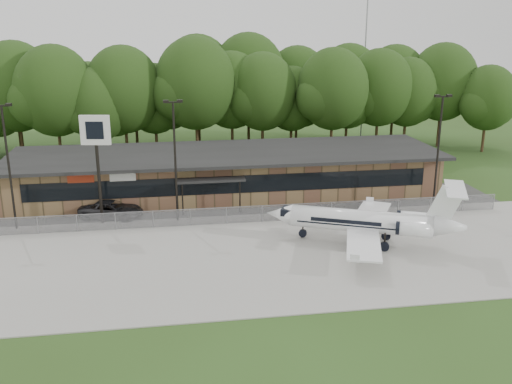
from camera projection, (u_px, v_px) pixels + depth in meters
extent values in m
plane|color=#2B4318|center=(271.00, 309.00, 33.41)|extent=(160.00, 160.00, 0.00)
cube|color=#9E9B93|center=(251.00, 256.00, 40.98)|extent=(64.00, 18.00, 0.08)
cube|color=#383835|center=(232.00, 207.00, 51.87)|extent=(50.00, 9.00, 0.06)
cube|color=olive|center=(227.00, 174.00, 55.57)|extent=(40.00, 10.00, 4.00)
cube|color=black|center=(233.00, 185.00, 50.73)|extent=(36.00, 0.08, 1.60)
cube|color=black|center=(227.00, 153.00, 54.48)|extent=(41.00, 11.50, 0.30)
cube|color=black|center=(211.00, 180.00, 49.68)|extent=(6.00, 1.60, 0.20)
cube|color=#A22C13|center=(81.00, 179.00, 48.43)|extent=(2.20, 0.06, 0.70)
cube|color=silver|center=(123.00, 177.00, 48.96)|extent=(2.20, 0.06, 0.70)
cube|color=gray|center=(238.00, 215.00, 47.40)|extent=(46.00, 0.03, 1.50)
cube|color=gray|center=(238.00, 207.00, 47.19)|extent=(46.00, 0.04, 0.04)
cylinder|color=gray|center=(365.00, 50.00, 78.61)|extent=(0.20, 0.20, 25.00)
cylinder|color=black|center=(9.00, 170.00, 44.90)|extent=(0.18, 0.18, 10.00)
cube|color=black|center=(1.00, 106.00, 43.47)|extent=(1.20, 0.12, 0.12)
cube|color=black|center=(9.00, 105.00, 43.53)|extent=(0.45, 0.30, 0.22)
cylinder|color=black|center=(175.00, 164.00, 46.86)|extent=(0.18, 0.18, 10.00)
cube|color=black|center=(173.00, 102.00, 45.42)|extent=(1.20, 0.12, 0.12)
cube|color=black|center=(166.00, 101.00, 45.32)|extent=(0.45, 0.30, 0.22)
cube|color=black|center=(180.00, 101.00, 45.49)|extent=(0.45, 0.30, 0.22)
cylinder|color=black|center=(438.00, 154.00, 50.32)|extent=(0.18, 0.18, 10.00)
cube|color=black|center=(443.00, 97.00, 48.88)|extent=(1.20, 0.12, 0.12)
cube|color=black|center=(437.00, 96.00, 48.78)|extent=(0.45, 0.30, 0.22)
cube|color=black|center=(449.00, 96.00, 48.95)|extent=(0.45, 0.30, 0.22)
cylinder|color=white|center=(361.00, 222.00, 42.76)|extent=(10.22, 5.80, 1.67)
cone|color=white|center=(279.00, 215.00, 44.33)|extent=(2.59, 2.38, 1.67)
cone|color=white|center=(450.00, 228.00, 41.12)|extent=(2.78, 2.47, 1.67)
cube|color=white|center=(364.00, 245.00, 39.57)|extent=(4.66, 6.66, 0.13)
cube|color=white|center=(371.00, 214.00, 45.96)|extent=(4.66, 6.66, 0.13)
cylinder|color=white|center=(413.00, 230.00, 40.57)|extent=(2.48, 1.80, 0.94)
cylinder|color=white|center=(413.00, 219.00, 42.98)|extent=(2.48, 1.80, 0.94)
cube|color=white|center=(444.00, 207.00, 40.82)|extent=(2.40, 1.18, 3.15)
cube|color=white|center=(455.00, 190.00, 40.29)|extent=(3.21, 4.94, 0.10)
cube|color=black|center=(289.00, 212.00, 44.06)|extent=(1.47, 1.57, 0.52)
cube|color=black|center=(385.00, 242.00, 42.69)|extent=(1.79, 2.63, 0.73)
cylinder|color=black|center=(303.00, 234.00, 44.26)|extent=(0.83, 0.83, 0.23)
imported|color=#333336|center=(111.00, 210.00, 48.83)|extent=(5.89, 3.92, 1.50)
cylinder|color=black|center=(99.00, 174.00, 46.39)|extent=(0.30, 0.30, 8.68)
cube|color=silver|center=(95.00, 130.00, 45.37)|extent=(2.40, 0.67, 2.39)
cube|color=black|center=(95.00, 130.00, 45.24)|extent=(1.40, 0.28, 1.41)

